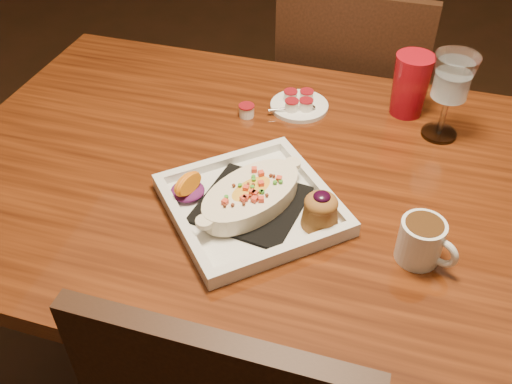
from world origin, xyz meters
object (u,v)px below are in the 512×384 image
(goblet, at_px, (452,82))
(table, at_px, (303,216))
(plate, at_px, (257,201))
(saucer, at_px, (298,104))
(coffee_mug, at_px, (422,240))
(red_tumbler, at_px, (410,85))
(chair_far, at_px, (348,114))

(goblet, bearing_deg, table, -135.54)
(plate, height_order, saucer, plate)
(saucer, bearing_deg, coffee_mug, -52.13)
(goblet, bearing_deg, saucer, 177.52)
(goblet, xyz_separation_m, red_tumbler, (-0.08, 0.07, -0.06))
(chair_far, bearing_deg, saucer, 78.61)
(saucer, distance_m, red_tumbler, 0.25)
(chair_far, distance_m, goblet, 0.59)
(goblet, bearing_deg, red_tumbler, 138.64)
(chair_far, height_order, goblet, goblet)
(coffee_mug, xyz_separation_m, saucer, (-0.31, 0.39, -0.03))
(chair_far, distance_m, plate, 0.79)
(plate, relative_size, saucer, 3.03)
(plate, distance_m, coffee_mug, 0.30)
(red_tumbler, bearing_deg, table, -117.97)
(red_tumbler, bearing_deg, coffee_mug, -81.55)
(table, xyz_separation_m, chair_far, (-0.00, 0.63, -0.15))
(table, relative_size, chair_far, 1.61)
(chair_far, height_order, plate, chair_far)
(goblet, xyz_separation_m, saucer, (-0.32, 0.01, -0.12))
(table, relative_size, red_tumbler, 10.52)
(chair_far, height_order, red_tumbler, chair_far)
(goblet, distance_m, red_tumbler, 0.12)
(saucer, bearing_deg, table, -73.17)
(chair_far, relative_size, coffee_mug, 9.07)
(table, distance_m, plate, 0.18)
(table, xyz_separation_m, red_tumbler, (0.16, 0.31, 0.17))
(coffee_mug, xyz_separation_m, goblet, (0.01, 0.38, 0.09))
(table, relative_size, coffee_mug, 14.62)
(plate, xyz_separation_m, red_tumbler, (0.23, 0.42, 0.04))
(table, bearing_deg, plate, -120.73)
(plate, xyz_separation_m, goblet, (0.31, 0.35, 0.11))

